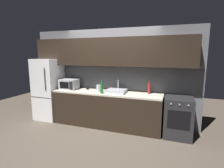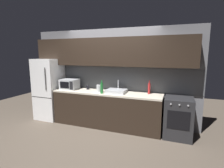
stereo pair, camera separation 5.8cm
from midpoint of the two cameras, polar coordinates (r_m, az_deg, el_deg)
The scene contains 11 objects.
ground_plane at distance 3.97m, azimuth -7.31°, elevation -18.12°, with size 10.00×10.00×0.00m, color #4C4238.
back_wall at distance 4.62m, azimuth -0.95°, elevation 6.00°, with size 4.53×0.44×2.50m.
counter_run at distance 4.55m, azimuth -2.25°, elevation -8.19°, with size 2.79×0.60×0.90m.
refrigerator at distance 5.35m, azimuth -20.20°, elevation -1.56°, with size 0.68×0.69×1.71m.
oven_range at distance 4.25m, azimuth 20.37°, elevation -10.11°, with size 0.60×0.62×0.90m.
microwave at distance 4.93m, azimuth -14.10°, elevation -0.08°, with size 0.46×0.35×0.27m.
sink_basin at distance 4.36m, azimuth 1.08°, elevation -2.29°, with size 0.48×0.38×0.30m.
kettle at distance 4.43m, azimuth -4.61°, elevation -1.44°, with size 0.17×0.13×0.21m.
wine_bottle_red at distance 4.30m, azimuth 11.60°, elevation -1.38°, with size 0.06×0.06×0.33m.
wine_bottle_green at distance 4.26m, azimuth -3.73°, elevation -1.30°, with size 0.07×0.07×0.33m.
mug_dark at distance 4.80m, azimuth -8.29°, elevation -1.13°, with size 0.08×0.08×0.11m, color black.
Camera 1 is at (1.60, -3.12, 1.85)m, focal length 28.11 mm.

